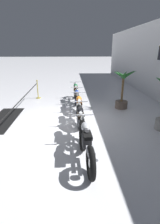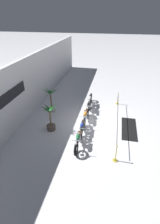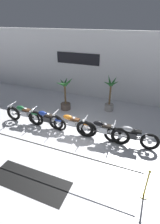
% 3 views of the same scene
% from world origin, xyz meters
% --- Properties ---
extents(ground_plane, '(120.00, 120.00, 0.00)m').
position_xyz_m(ground_plane, '(0.00, 0.00, 0.00)').
color(ground_plane, silver).
extents(back_wall, '(28.00, 0.29, 4.20)m').
position_xyz_m(back_wall, '(-0.00, 5.12, 2.10)').
color(back_wall, white).
rests_on(back_wall, ground).
extents(motorcycle_green_0, '(2.20, 0.62, 0.97)m').
position_xyz_m(motorcycle_green_0, '(-2.62, 0.57, 0.48)').
color(motorcycle_green_0, black).
rests_on(motorcycle_green_0, ground).
extents(motorcycle_blue_1, '(2.13, 0.62, 0.91)m').
position_xyz_m(motorcycle_blue_1, '(-1.35, 0.60, 0.46)').
color(motorcycle_blue_1, black).
rests_on(motorcycle_blue_1, ground).
extents(motorcycle_orange_2, '(2.43, 0.62, 0.97)m').
position_xyz_m(motorcycle_orange_2, '(-0.02, 0.63, 0.48)').
color(motorcycle_orange_2, black).
rests_on(motorcycle_orange_2, ground).
extents(motorcycle_black_3, '(2.41, 0.62, 0.99)m').
position_xyz_m(motorcycle_black_3, '(1.44, 0.60, 0.49)').
color(motorcycle_black_3, black).
rests_on(motorcycle_black_3, ground).
extents(motorcycle_silver_4, '(2.27, 0.62, 0.96)m').
position_xyz_m(motorcycle_silver_4, '(2.66, 0.68, 0.48)').
color(motorcycle_silver_4, black).
rests_on(motorcycle_silver_4, ground).
extents(potted_palm_left_of_row, '(0.89, 1.09, 2.06)m').
position_xyz_m(potted_palm_left_of_row, '(1.07, 3.52, 0.92)').
color(potted_palm_left_of_row, gray).
rests_on(potted_palm_left_of_row, ground).
extents(potted_palm_right_of_row, '(0.91, 1.07, 1.91)m').
position_xyz_m(potted_palm_right_of_row, '(-1.34, 2.73, 0.86)').
color(potted_palm_right_of_row, brown).
rests_on(potted_palm_right_of_row, ground).
extents(stanchion_far_left, '(6.78, 0.28, 1.05)m').
position_xyz_m(stanchion_far_left, '(-1.23, -1.59, 0.69)').
color(stanchion_far_left, gold).
rests_on(stanchion_far_left, ground).
extents(stanchion_mid_left, '(0.28, 0.28, 1.05)m').
position_xyz_m(stanchion_mid_left, '(3.39, -1.59, 0.36)').
color(stanchion_mid_left, gold).
rests_on(stanchion_mid_left, ground).
extents(floor_banner, '(2.77, 1.03, 0.01)m').
position_xyz_m(floor_banner, '(-0.18, -2.45, 0.00)').
color(floor_banner, black).
rests_on(floor_banner, ground).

